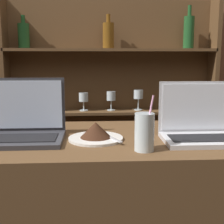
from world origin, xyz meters
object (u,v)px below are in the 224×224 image
at_px(laptop_far, 201,127).
at_px(cake_plate, 96,133).
at_px(laptop_near, 25,126).
at_px(water_glass, 144,132).

bearing_deg(laptop_far, cake_plate, 177.19).
xyz_separation_m(laptop_near, laptop_far, (0.72, -0.05, -0.00)).
distance_m(laptop_near, water_glass, 0.50).
distance_m(cake_plate, water_glass, 0.24).
xyz_separation_m(laptop_far, water_glass, (-0.26, -0.14, 0.02)).
distance_m(laptop_far, cake_plate, 0.43).
bearing_deg(cake_plate, laptop_near, 174.66).
relative_size(cake_plate, water_glass, 1.11).
relative_size(laptop_far, water_glass, 1.61).
height_order(laptop_near, water_glass, laptop_near).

